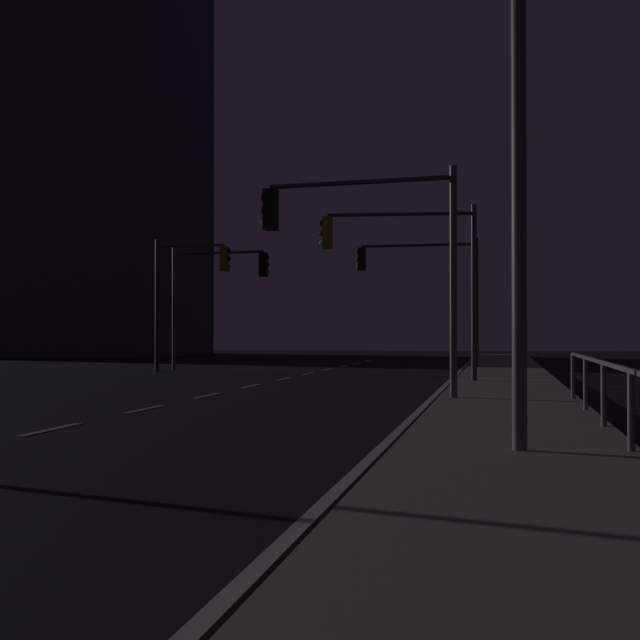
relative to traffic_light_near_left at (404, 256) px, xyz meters
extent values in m
plane|color=black|center=(-4.21, -5.13, -3.80)|extent=(112.00, 112.00, 0.00)
cube|color=#9E937F|center=(2.95, -5.13, -3.73)|extent=(2.99, 77.00, 0.14)
cube|color=silver|center=(-4.21, -13.63, -3.80)|extent=(0.14, 2.00, 0.01)
cube|color=silver|center=(-4.21, -9.63, -3.80)|extent=(0.14, 2.00, 0.01)
cube|color=silver|center=(-4.21, -5.63, -3.80)|extent=(0.14, 2.00, 0.01)
cube|color=silver|center=(-4.21, -1.63, -3.80)|extent=(0.14, 2.00, 0.01)
cube|color=silver|center=(-4.21, 2.37, -3.80)|extent=(0.14, 2.00, 0.01)
cube|color=silver|center=(-4.21, 6.37, -3.80)|extent=(0.14, 2.00, 0.01)
cube|color=silver|center=(-4.21, 10.37, -3.80)|extent=(0.14, 2.00, 0.01)
cube|color=silver|center=(-4.21, 14.37, -3.80)|extent=(0.14, 2.00, 0.01)
cube|color=silver|center=(-4.21, 18.37, -3.80)|extent=(0.14, 2.00, 0.01)
cube|color=silver|center=(-4.21, 22.37, -3.80)|extent=(0.14, 2.00, 0.01)
cube|color=silver|center=(1.21, -0.13, -3.80)|extent=(0.14, 53.00, 0.01)
cylinder|color=#38383D|center=(2.03, 0.15, -1.09)|extent=(0.16, 0.16, 5.14)
cylinder|color=#38383D|center=(-0.11, -0.01, 1.22)|extent=(4.29, 0.43, 0.11)
cube|color=olive|center=(-2.25, -0.17, 0.70)|extent=(0.30, 0.36, 0.95)
sphere|color=black|center=(-2.41, -0.18, 1.00)|extent=(0.20, 0.20, 0.20)
sphere|color=black|center=(-2.41, -0.18, 0.70)|extent=(0.20, 0.20, 0.20)
sphere|color=#19D84C|center=(-2.41, -0.18, 0.40)|extent=(0.20, 0.20, 0.20)
cylinder|color=#4C4C51|center=(-10.34, 8.90, -1.30)|extent=(0.16, 0.16, 5.01)
cylinder|color=#2D3033|center=(-8.39, 8.67, 0.95)|extent=(3.91, 0.58, 0.11)
cube|color=black|center=(-6.44, 8.44, 0.43)|extent=(0.32, 0.37, 0.95)
sphere|color=black|center=(-6.29, 8.42, 0.73)|extent=(0.20, 0.20, 0.20)
sphere|color=black|center=(-6.29, 8.42, 0.43)|extent=(0.20, 0.20, 0.20)
sphere|color=#19D84C|center=(-6.29, 8.42, 0.13)|extent=(0.20, 0.20, 0.20)
cylinder|color=#4C4C51|center=(1.78, -7.02, -1.15)|extent=(0.16, 0.16, 5.02)
cylinder|color=#38383D|center=(-0.32, -6.72, 1.11)|extent=(4.23, 0.69, 0.11)
cube|color=black|center=(-2.43, -6.43, 0.58)|extent=(0.32, 0.38, 0.95)
sphere|color=black|center=(-2.59, -6.41, 0.88)|extent=(0.20, 0.20, 0.20)
sphere|color=black|center=(-2.59, -6.41, 0.58)|extent=(0.20, 0.20, 0.20)
sphere|color=#19D84C|center=(-2.59, -6.41, 0.28)|extent=(0.20, 0.20, 0.20)
cylinder|color=#2D3033|center=(-10.25, 6.74, -1.24)|extent=(0.16, 0.16, 5.13)
cylinder|color=#38383D|center=(-8.89, 6.72, 1.07)|extent=(2.72, 0.14, 0.11)
cube|color=olive|center=(-7.53, 6.70, 0.55)|extent=(0.28, 0.34, 0.95)
sphere|color=black|center=(-7.37, 6.70, 0.85)|extent=(0.20, 0.20, 0.20)
sphere|color=black|center=(-7.37, 6.70, 0.55)|extent=(0.20, 0.20, 0.20)
sphere|color=#19D84C|center=(-7.37, 6.70, 0.25)|extent=(0.20, 0.20, 0.20)
cylinder|color=#38383D|center=(1.86, 10.67, -1.05)|extent=(0.16, 0.16, 5.23)
cylinder|color=#2D3033|center=(-0.50, 10.80, 1.31)|extent=(4.71, 0.37, 0.11)
cube|color=black|center=(-2.85, 10.93, 0.79)|extent=(0.30, 0.35, 0.95)
sphere|color=black|center=(-3.00, 10.94, 1.09)|extent=(0.20, 0.20, 0.20)
sphere|color=black|center=(-3.00, 10.94, 0.79)|extent=(0.20, 0.20, 0.20)
sphere|color=#19D84C|center=(-3.00, 10.94, 0.49)|extent=(0.20, 0.20, 0.20)
cylinder|color=#4C4C51|center=(3.00, -15.92, -0.06)|extent=(0.18, 0.18, 7.19)
cylinder|color=#59595E|center=(4.29, -15.76, -3.19)|extent=(0.09, 0.09, 0.95)
cylinder|color=#59595E|center=(4.29, -12.80, -3.19)|extent=(0.09, 0.09, 0.95)
cylinder|color=#59595E|center=(4.29, -9.84, -3.19)|extent=(0.09, 0.09, 0.95)
cylinder|color=#59595E|center=(4.29, -6.88, -3.19)|extent=(0.09, 0.09, 0.95)
cube|color=slate|center=(4.29, -15.76, -2.71)|extent=(0.06, 17.75, 0.06)
cube|color=#3D424C|center=(-28.07, 30.92, 11.83)|extent=(20.58, 13.84, 31.26)
camera|label=1|loc=(2.77, -27.24, -2.26)|focal=52.13mm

